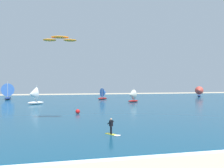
{
  "coord_description": "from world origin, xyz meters",
  "views": [
    {
      "loc": [
        -6.42,
        -10.44,
        5.45
      ],
      "look_at": [
        -0.24,
        16.14,
        5.27
      ],
      "focal_mm": 39.44,
      "sensor_mm": 36.0,
      "label": 1
    }
  ],
  "objects_px": {
    "kitesurfer": "(112,129)",
    "sailboat_mid_right": "(104,94)",
    "sailboat_heeled_over": "(132,96)",
    "kite": "(60,39)",
    "sailboat_leading": "(199,91)",
    "sailboat_far_right": "(33,96)",
    "marker_buoy": "(78,111)",
    "sailboat_trailing": "(8,91)"
  },
  "relations": [
    {
      "from": "sailboat_trailing",
      "to": "marker_buoy",
      "type": "height_order",
      "value": "sailboat_trailing"
    },
    {
      "from": "kitesurfer",
      "to": "sailboat_far_right",
      "type": "distance_m",
      "value": 39.35
    },
    {
      "from": "kitesurfer",
      "to": "sailboat_leading",
      "type": "bearing_deg",
      "value": 50.94
    },
    {
      "from": "kite",
      "to": "sailboat_heeled_over",
      "type": "height_order",
      "value": "kite"
    },
    {
      "from": "sailboat_leading",
      "to": "marker_buoy",
      "type": "distance_m",
      "value": 63.1
    },
    {
      "from": "kite",
      "to": "sailboat_heeled_over",
      "type": "xyz_separation_m",
      "value": [
        19.56,
        29.26,
        -9.46
      ]
    },
    {
      "from": "marker_buoy",
      "to": "kitesurfer",
      "type": "bearing_deg",
      "value": -83.76
    },
    {
      "from": "sailboat_trailing",
      "to": "sailboat_mid_right",
      "type": "bearing_deg",
      "value": -12.1
    },
    {
      "from": "kite",
      "to": "sailboat_far_right",
      "type": "height_order",
      "value": "kite"
    },
    {
      "from": "marker_buoy",
      "to": "sailboat_mid_right",
      "type": "bearing_deg",
      "value": 71.65
    },
    {
      "from": "kitesurfer",
      "to": "sailboat_heeled_over",
      "type": "bearing_deg",
      "value": 69.55
    },
    {
      "from": "sailboat_heeled_over",
      "to": "sailboat_mid_right",
      "type": "bearing_deg",
      "value": 112.82
    },
    {
      "from": "kite",
      "to": "marker_buoy",
      "type": "xyz_separation_m",
      "value": [
        3.13,
        8.1,
        -10.84
      ]
    },
    {
      "from": "sailboat_heeled_over",
      "to": "marker_buoy",
      "type": "relative_size",
      "value": 5.04
    },
    {
      "from": "sailboat_leading",
      "to": "kite",
      "type": "bearing_deg",
      "value": -137.16
    },
    {
      "from": "sailboat_leading",
      "to": "sailboat_far_right",
      "type": "bearing_deg",
      "value": -160.94
    },
    {
      "from": "kitesurfer",
      "to": "sailboat_far_right",
      "type": "xyz_separation_m",
      "value": [
        -10.8,
        37.81,
        1.55
      ]
    },
    {
      "from": "sailboat_mid_right",
      "to": "marker_buoy",
      "type": "xyz_separation_m",
      "value": [
        -11.17,
        -33.66,
        -1.44
      ]
    },
    {
      "from": "sailboat_far_right",
      "to": "sailboat_heeled_over",
      "type": "bearing_deg",
      "value": 2.38
    },
    {
      "from": "sailboat_mid_right",
      "to": "sailboat_leading",
      "type": "bearing_deg",
      "value": 9.6
    },
    {
      "from": "kite",
      "to": "sailboat_mid_right",
      "type": "relative_size",
      "value": 1.17
    },
    {
      "from": "kitesurfer",
      "to": "sailboat_mid_right",
      "type": "relative_size",
      "value": 0.5
    },
    {
      "from": "kite",
      "to": "sailboat_trailing",
      "type": "distance_m",
      "value": 51.0
    },
    {
      "from": "kite",
      "to": "sailboat_far_right",
      "type": "xyz_separation_m",
      "value": [
        -5.73,
        28.21,
        -9.08
      ]
    },
    {
      "from": "sailboat_leading",
      "to": "sailboat_far_right",
      "type": "distance_m",
      "value": 60.97
    },
    {
      "from": "sailboat_leading",
      "to": "marker_buoy",
      "type": "xyz_separation_m",
      "value": [
        -48.76,
        -40.02,
        -1.6
      ]
    },
    {
      "from": "kitesurfer",
      "to": "marker_buoy",
      "type": "height_order",
      "value": "kitesurfer"
    },
    {
      "from": "sailboat_mid_right",
      "to": "sailboat_trailing",
      "type": "distance_m",
      "value": 29.84
    },
    {
      "from": "sailboat_heeled_over",
      "to": "kite",
      "type": "bearing_deg",
      "value": -123.76
    },
    {
      "from": "kitesurfer",
      "to": "sailboat_heeled_over",
      "type": "relative_size",
      "value": 0.51
    },
    {
      "from": "kite",
      "to": "sailboat_leading",
      "type": "bearing_deg",
      "value": 42.84
    },
    {
      "from": "sailboat_far_right",
      "to": "sailboat_trailing",
      "type": "height_order",
      "value": "sailboat_trailing"
    },
    {
      "from": "sailboat_heeled_over",
      "to": "sailboat_trailing",
      "type": "relative_size",
      "value": 0.68
    },
    {
      "from": "sailboat_heeled_over",
      "to": "sailboat_leading",
      "type": "bearing_deg",
      "value": 30.25
    },
    {
      "from": "kitesurfer",
      "to": "sailboat_heeled_over",
      "type": "xyz_separation_m",
      "value": [
        14.49,
        38.86,
        1.17
      ]
    },
    {
      "from": "sailboat_mid_right",
      "to": "sailboat_heeled_over",
      "type": "bearing_deg",
      "value": -67.18
    },
    {
      "from": "sailboat_leading",
      "to": "kitesurfer",
      "type": "bearing_deg",
      "value": -129.06
    },
    {
      "from": "kite",
      "to": "sailboat_leading",
      "type": "xyz_separation_m",
      "value": [
        51.9,
        48.12,
        -9.25
      ]
    },
    {
      "from": "kitesurfer",
      "to": "sailboat_heeled_over",
      "type": "distance_m",
      "value": 41.49
    },
    {
      "from": "sailboat_mid_right",
      "to": "marker_buoy",
      "type": "distance_m",
      "value": 35.49
    },
    {
      "from": "kitesurfer",
      "to": "sailboat_mid_right",
      "type": "bearing_deg",
      "value": 79.81
    },
    {
      "from": "kite",
      "to": "sailboat_mid_right",
      "type": "distance_m",
      "value": 45.13
    }
  ]
}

